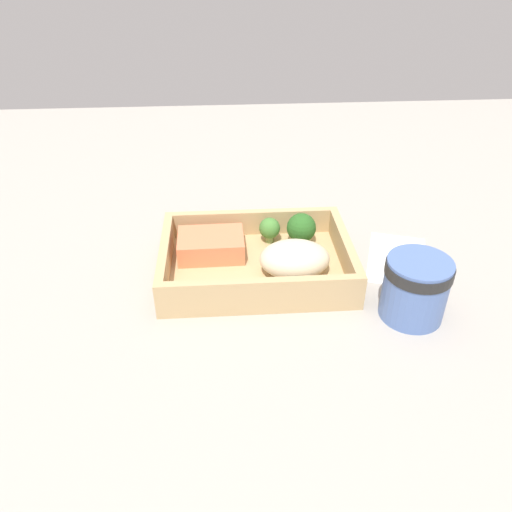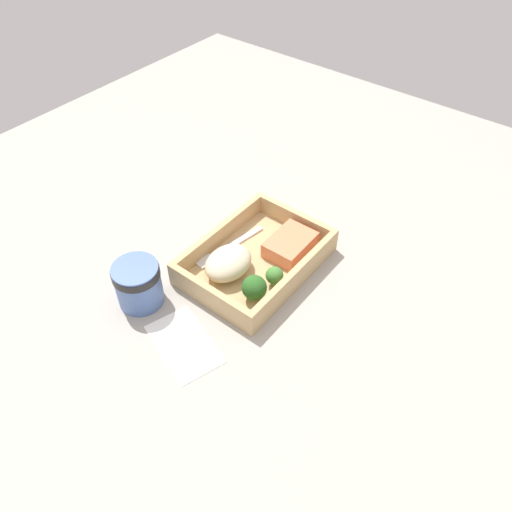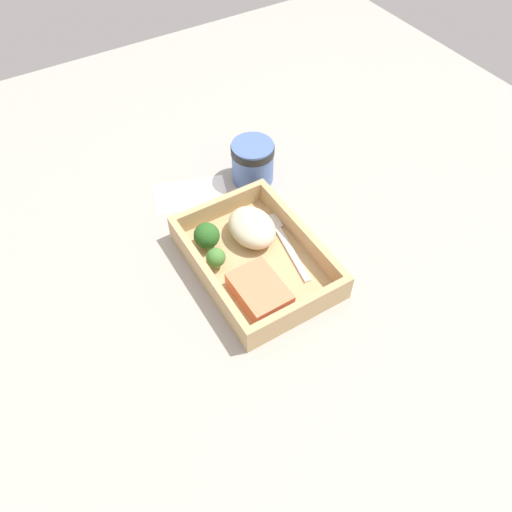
# 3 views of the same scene
# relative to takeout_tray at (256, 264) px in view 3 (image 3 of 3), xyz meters

# --- Properties ---
(ground_plane) EXTENTS (1.60, 1.60, 0.02)m
(ground_plane) POSITION_rel_takeout_tray_xyz_m (0.00, 0.00, -0.02)
(ground_plane) COLOR #A29C93
(takeout_tray) EXTENTS (0.26, 0.19, 0.01)m
(takeout_tray) POSITION_rel_takeout_tray_xyz_m (0.00, 0.00, 0.00)
(takeout_tray) COLOR tan
(takeout_tray) RESTS_ON ground_plane
(tray_rim) EXTENTS (0.26, 0.19, 0.04)m
(tray_rim) POSITION_rel_takeout_tray_xyz_m (0.00, 0.00, 0.03)
(tray_rim) COLOR tan
(tray_rim) RESTS_ON takeout_tray
(salmon_fillet) EXTENTS (0.10, 0.07, 0.03)m
(salmon_fillet) POSITION_rel_takeout_tray_xyz_m (-0.06, 0.03, 0.02)
(salmon_fillet) COLOR #F07B51
(salmon_fillet) RESTS_ON takeout_tray
(mashed_potatoes) EXTENTS (0.10, 0.07, 0.05)m
(mashed_potatoes) POSITION_rel_takeout_tray_xyz_m (0.05, -0.02, 0.03)
(mashed_potatoes) COLOR beige
(mashed_potatoes) RESTS_ON takeout_tray
(broccoli_floret_1) EXTENTS (0.04, 0.04, 0.05)m
(broccoli_floret_1) POSITION_rel_takeout_tray_xyz_m (0.07, 0.05, 0.03)
(broccoli_floret_1) COLOR #7FA05D
(broccoli_floret_1) RESTS_ON takeout_tray
(broccoli_floret_2) EXTENTS (0.03, 0.03, 0.04)m
(broccoli_floret_2) POSITION_rel_takeout_tray_xyz_m (0.02, 0.06, 0.03)
(broccoli_floret_2) COLOR #7E9D59
(broccoli_floret_2) RESTS_ON takeout_tray
(fork) EXTENTS (0.16, 0.04, 0.00)m
(fork) POSITION_rel_takeout_tray_xyz_m (0.01, -0.06, 0.01)
(fork) COLOR silver
(fork) RESTS_ON takeout_tray
(paper_cup) EXTENTS (0.08, 0.08, 0.08)m
(paper_cup) POSITION_rel_takeout_tray_xyz_m (0.19, -0.11, 0.04)
(paper_cup) COLOR #4F6CAB
(paper_cup) RESTS_ON ground_plane
(receipt_slip) EXTENTS (0.12, 0.16, 0.00)m
(receipt_slip) POSITION_rel_takeout_tray_xyz_m (0.21, 0.02, -0.00)
(receipt_slip) COLOR white
(receipt_slip) RESTS_ON ground_plane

